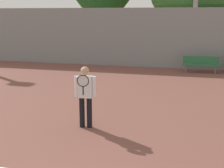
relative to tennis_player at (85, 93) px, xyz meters
The scene contains 3 objects.
tennis_player is the anchor object (origin of this frame).
bench_courtside_near 9.56m from the tennis_player, 71.13° to the left, with size 1.81×0.40×0.82m.
back_fence 10.03m from the tennis_player, 85.31° to the left, with size 32.63×0.06×3.28m.
Camera 1 is at (1.85, -3.19, 2.98)m, focal length 50.00 mm.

